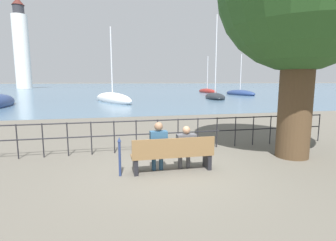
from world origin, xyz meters
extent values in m
plane|color=#605B51|center=(0.00, 0.00, 0.00)|extent=(1000.00, 1000.00, 0.00)
cube|color=slate|center=(0.00, 160.69, 0.00)|extent=(600.00, 300.00, 0.01)
cylinder|color=#4C3823|center=(3.87, 0.42, 1.64)|extent=(0.95, 0.95, 3.28)
cube|color=brown|center=(0.00, 0.00, 0.42)|extent=(2.10, 0.45, 0.05)
cube|color=brown|center=(0.00, -0.21, 0.68)|extent=(2.10, 0.04, 0.45)
cube|color=black|center=(-0.95, 0.00, 0.20)|extent=(0.10, 0.41, 0.40)
cube|color=black|center=(0.95, 0.00, 0.20)|extent=(0.10, 0.41, 0.40)
cylinder|color=navy|center=(-0.46, 0.16, 0.23)|extent=(0.11, 0.11, 0.45)
cylinder|color=navy|center=(-0.27, 0.16, 0.23)|extent=(0.11, 0.11, 0.45)
cube|color=navy|center=(-0.36, 0.07, 0.50)|extent=(0.36, 0.26, 0.14)
cube|color=navy|center=(-0.36, -0.02, 0.76)|extent=(0.42, 0.24, 0.61)
sphere|color=#846047|center=(-0.36, -0.02, 1.18)|extent=(0.21, 0.21, 0.21)
cylinder|color=#4C4C51|center=(0.25, 0.16, 0.23)|extent=(0.11, 0.11, 0.45)
cylinder|color=#4C4C51|center=(0.47, 0.16, 0.23)|extent=(0.11, 0.11, 0.45)
cube|color=#4C4C51|center=(0.36, 0.07, 0.50)|extent=(0.42, 0.26, 0.14)
cube|color=#4C4C51|center=(0.36, -0.02, 0.70)|extent=(0.49, 0.24, 0.50)
sphere|color=#A87A5B|center=(0.36, -0.02, 1.06)|extent=(0.20, 0.20, 0.20)
cylinder|color=black|center=(-4.21, 2.04, 0.53)|extent=(0.04, 0.04, 1.05)
cylinder|color=black|center=(-3.51, 2.04, 0.53)|extent=(0.04, 0.04, 1.05)
cylinder|color=black|center=(-2.81, 2.04, 0.53)|extent=(0.04, 0.04, 1.05)
cylinder|color=black|center=(-2.10, 2.04, 0.53)|extent=(0.04, 0.04, 1.05)
cylinder|color=black|center=(-1.40, 2.04, 0.53)|extent=(0.04, 0.04, 1.05)
cylinder|color=black|center=(-0.70, 2.04, 0.53)|extent=(0.04, 0.04, 1.05)
cylinder|color=black|center=(0.00, 2.04, 0.53)|extent=(0.04, 0.04, 1.05)
cylinder|color=black|center=(0.70, 2.04, 0.53)|extent=(0.04, 0.04, 1.05)
cylinder|color=black|center=(1.40, 2.04, 0.53)|extent=(0.04, 0.04, 1.05)
cylinder|color=black|center=(2.10, 2.04, 0.53)|extent=(0.04, 0.04, 1.05)
cylinder|color=black|center=(2.81, 2.04, 0.53)|extent=(0.04, 0.04, 1.05)
cylinder|color=black|center=(3.51, 2.04, 0.53)|extent=(0.04, 0.04, 1.05)
cylinder|color=black|center=(4.21, 2.04, 0.53)|extent=(0.04, 0.04, 1.05)
cylinder|color=black|center=(4.91, 2.04, 0.53)|extent=(0.04, 0.04, 1.05)
cylinder|color=black|center=(5.61, 2.04, 0.53)|extent=(0.04, 0.04, 1.05)
cylinder|color=black|center=(6.31, 2.04, 0.53)|extent=(0.04, 0.04, 1.05)
cylinder|color=black|center=(0.00, 2.04, 1.02)|extent=(12.63, 0.04, 0.04)
cylinder|color=black|center=(0.00, 2.04, 0.58)|extent=(12.63, 0.04, 0.04)
cylinder|color=navy|center=(-1.33, -0.08, 0.43)|extent=(0.06, 0.06, 0.85)
cone|color=navy|center=(-1.33, -0.08, 0.91)|extent=(0.09, 0.09, 0.12)
ellipsoid|color=white|center=(-1.02, 23.51, 0.31)|extent=(4.91, 9.01, 1.54)
cylinder|color=silver|center=(-1.02, 23.51, 4.44)|extent=(0.14, 0.14, 7.34)
ellipsoid|color=navy|center=(20.60, 34.79, 0.25)|extent=(3.23, 7.83, 1.24)
cylinder|color=silver|center=(20.60, 34.79, 3.72)|extent=(0.14, 0.14, 6.19)
ellipsoid|color=black|center=(12.62, 26.85, 0.22)|extent=(4.26, 7.78, 1.08)
cylinder|color=silver|center=(12.62, 26.85, 5.71)|extent=(0.14, 0.14, 10.33)
ellipsoid|color=maroon|center=(18.41, 44.45, 0.24)|extent=(1.75, 8.44, 1.21)
cylinder|color=silver|center=(18.41, 44.45, 3.97)|extent=(0.14, 0.14, 6.74)
cylinder|color=white|center=(-28.66, 91.04, 11.85)|extent=(4.82, 4.82, 23.70)
cylinder|color=#2D2D33|center=(-28.66, 91.04, 25.14)|extent=(3.37, 3.37, 2.89)
cone|color=#4C1E19|center=(-28.66, 91.04, 27.74)|extent=(3.86, 3.86, 2.31)
camera|label=1|loc=(-1.57, -6.30, 2.28)|focal=28.00mm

